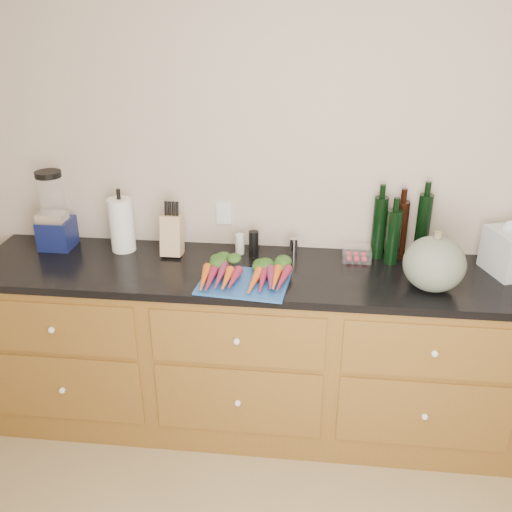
# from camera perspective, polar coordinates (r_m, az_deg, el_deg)

# --- Properties ---
(wall_back) EXTENTS (4.10, 0.05, 2.60)m
(wall_back) POSITION_cam_1_polar(r_m,az_deg,el_deg) (3.00, 8.27, 7.24)
(wall_back) COLOR beige
(wall_back) RESTS_ON ground
(cabinets) EXTENTS (3.60, 0.64, 0.90)m
(cabinets) POSITION_cam_1_polar(r_m,az_deg,el_deg) (3.07, 7.43, -9.93)
(cabinets) COLOR brown
(cabinets) RESTS_ON ground
(countertop) EXTENTS (3.64, 0.62, 0.04)m
(countertop) POSITION_cam_1_polar(r_m,az_deg,el_deg) (2.84, 7.95, -2.08)
(countertop) COLOR black
(countertop) RESTS_ON cabinets
(cutting_board) EXTENTS (0.44, 0.35, 0.01)m
(cutting_board) POSITION_cam_1_polar(r_m,az_deg,el_deg) (2.70, -1.20, -2.69)
(cutting_board) COLOR #2458AB
(cutting_board) RESTS_ON countertop
(carrots) EXTENTS (0.45, 0.33, 0.06)m
(carrots) POSITION_cam_1_polar(r_m,az_deg,el_deg) (2.73, -1.07, -1.59)
(carrots) COLOR orange
(carrots) RESTS_ON cutting_board
(squash) EXTENTS (0.28, 0.28, 0.26)m
(squash) POSITION_cam_1_polar(r_m,az_deg,el_deg) (2.73, 17.40, -0.76)
(squash) COLOR #566554
(squash) RESTS_ON countertop
(blender_appliance) EXTENTS (0.17, 0.17, 0.42)m
(blender_appliance) POSITION_cam_1_polar(r_m,az_deg,el_deg) (3.20, -19.54, 3.90)
(blender_appliance) COLOR #10194D
(blender_appliance) RESTS_ON countertop
(paper_towel) EXTENTS (0.13, 0.13, 0.29)m
(paper_towel) POSITION_cam_1_polar(r_m,az_deg,el_deg) (3.08, -13.28, 3.05)
(paper_towel) COLOR white
(paper_towel) RESTS_ON countertop
(knife_block) EXTENTS (0.11, 0.11, 0.21)m
(knife_block) POSITION_cam_1_polar(r_m,az_deg,el_deg) (3.00, -8.38, 2.07)
(knife_block) COLOR tan
(knife_block) RESTS_ON countertop
(grinder_salt) EXTENTS (0.05, 0.05, 0.11)m
(grinder_salt) POSITION_cam_1_polar(r_m,az_deg,el_deg) (2.99, -1.63, 1.21)
(grinder_salt) COLOR silver
(grinder_salt) RESTS_ON countertop
(grinder_pepper) EXTENTS (0.05, 0.05, 0.13)m
(grinder_pepper) POSITION_cam_1_polar(r_m,az_deg,el_deg) (2.98, -0.24, 1.32)
(grinder_pepper) COLOR black
(grinder_pepper) RESTS_ON countertop
(canister_chrome) EXTENTS (0.04, 0.04, 0.10)m
(canister_chrome) POSITION_cam_1_polar(r_m,az_deg,el_deg) (2.97, 3.78, 0.88)
(canister_chrome) COLOR silver
(canister_chrome) RESTS_ON countertop
(tomato_box) EXTENTS (0.14, 0.11, 0.07)m
(tomato_box) POSITION_cam_1_polar(r_m,az_deg,el_deg) (2.97, 10.04, 0.23)
(tomato_box) COLOR white
(tomato_box) RESTS_ON countertop
(bottles) EXTENTS (0.29, 0.15, 0.35)m
(bottles) POSITION_cam_1_polar(r_m,az_deg,el_deg) (2.98, 14.13, 2.53)
(bottles) COLOR black
(bottles) RESTS_ON countertop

